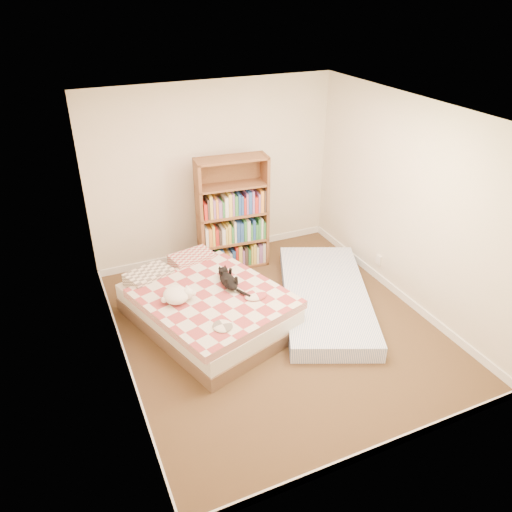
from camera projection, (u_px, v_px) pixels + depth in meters
name	position (u px, v px, depth m)	size (l,w,h in m)	color
room	(277.00, 236.00, 5.34)	(3.51, 4.01, 2.51)	#49391F
bed	(206.00, 305.00, 5.89)	(1.89, 2.26, 0.52)	brown
bookshelf	(232.00, 228.00, 6.92)	(0.99, 0.41, 1.60)	brown
floor_mattress	(325.00, 297.00, 6.28)	(1.02, 2.27, 0.20)	#7E95D2
black_cat	(228.00, 280.00, 5.83)	(0.22, 0.64, 0.15)	black
white_dog	(177.00, 295.00, 5.52)	(0.41, 0.42, 0.16)	white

